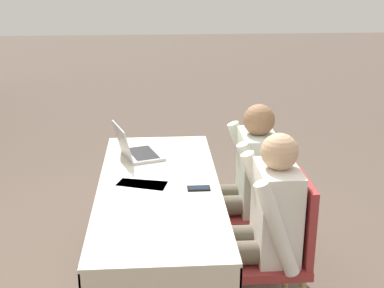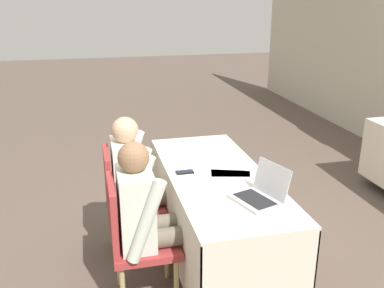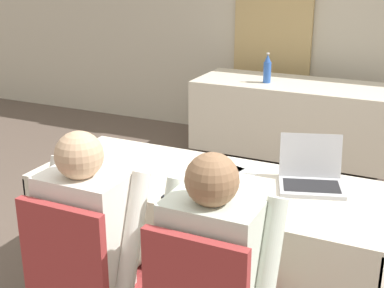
{
  "view_description": "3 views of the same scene",
  "coord_description": "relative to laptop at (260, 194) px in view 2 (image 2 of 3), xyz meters",
  "views": [
    {
      "loc": [
        -2.89,
        0.0,
        2.02
      ],
      "look_at": [
        0.0,
        -0.19,
        1.0
      ],
      "focal_mm": 50.0,
      "sensor_mm": 36.0,
      "label": 1
    },
    {
      "loc": [
        2.79,
        -0.87,
        2.01
      ],
      "look_at": [
        0.0,
        -0.19,
        1.0
      ],
      "focal_mm": 40.0,
      "sensor_mm": 36.0,
      "label": 2
    },
    {
      "loc": [
        0.98,
        -2.26,
        1.8
      ],
      "look_at": [
        0.0,
        -0.19,
        1.0
      ],
      "focal_mm": 50.0,
      "sensor_mm": 36.0,
      "label": 3
    }
  ],
  "objects": [
    {
      "name": "conference_table_near",
      "position": [
        -0.48,
        -0.14,
        -0.23
      ],
      "size": [
        1.77,
        0.71,
        0.75
      ],
      "color": "beige",
      "rests_on": "ground_plane"
    },
    {
      "name": "person_white_shirt",
      "position": [
        -0.19,
        -0.7,
        -0.15
      ],
      "size": [
        0.5,
        0.52,
        1.15
      ],
      "rotation": [
        0.0,
        0.0,
        3.14
      ],
      "color": "#665B4C",
      "rests_on": "ground_plane"
    },
    {
      "name": "ground_plane",
      "position": [
        -0.48,
        -0.14,
        -0.8
      ],
      "size": [
        24.0,
        24.0,
        0.0
      ],
      "primitive_type": "plane",
      "color": "brown"
    },
    {
      "name": "chair_near_right",
      "position": [
        -0.19,
        -0.81,
        -0.31
      ],
      "size": [
        0.44,
        0.44,
        0.89
      ],
      "rotation": [
        0.0,
        0.0,
        3.14
      ],
      "color": "tan",
      "rests_on": "ground_plane"
    },
    {
      "name": "cell_phone",
      "position": [
        -0.56,
        -0.37,
        -0.04
      ],
      "size": [
        0.07,
        0.13,
        0.01
      ],
      "rotation": [
        0.0,
        0.0,
        0.01
      ],
      "color": "black",
      "rests_on": "conference_table_near"
    },
    {
      "name": "person_checkered_shirt",
      "position": [
        -0.77,
        -0.7,
        -0.15
      ],
      "size": [
        0.5,
        0.52,
        1.15
      ],
      "rotation": [
        0.0,
        0.0,
        3.14
      ],
      "color": "#665B4C",
      "rests_on": "ground_plane"
    },
    {
      "name": "laptop",
      "position": [
        0.0,
        0.0,
        0.0
      ],
      "size": [
        0.37,
        0.36,
        0.23
      ],
      "rotation": [
        0.0,
        0.0,
        0.32
      ],
      "color": "#B7B7BC",
      "rests_on": "conference_table_near"
    },
    {
      "name": "paper_centre_table",
      "position": [
        -0.5,
        -0.03,
        -0.04
      ],
      "size": [
        0.28,
        0.34,
        0.0
      ],
      "rotation": [
        0.0,
        0.0,
        -0.25
      ],
      "color": "white",
      "rests_on": "conference_table_near"
    },
    {
      "name": "paper_beside_laptop",
      "position": [
        -0.43,
        -0.06,
        -0.04
      ],
      "size": [
        0.3,
        0.35,
        0.0
      ],
      "rotation": [
        0.0,
        0.0,
        -0.34
      ],
      "color": "white",
      "rests_on": "conference_table_near"
    },
    {
      "name": "chair_near_left",
      "position": [
        -0.77,
        -0.81,
        -0.31
      ],
      "size": [
        0.44,
        0.44,
        0.89
      ],
      "rotation": [
        0.0,
        0.0,
        3.14
      ],
      "color": "tan",
      "rests_on": "ground_plane"
    }
  ]
}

